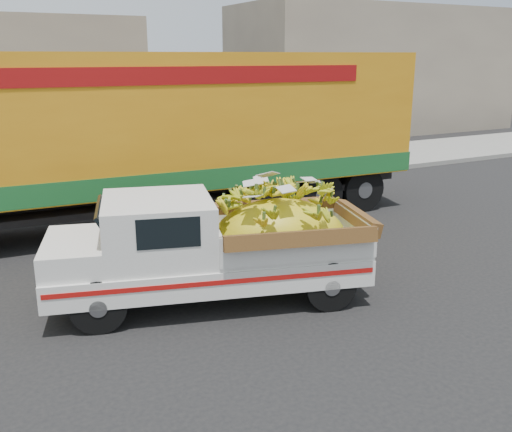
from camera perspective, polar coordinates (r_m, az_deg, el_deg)
ground at (r=10.34m, az=4.38°, el=-5.45°), size 100.00×100.00×0.00m
curb at (r=15.91m, az=-8.07°, el=2.33°), size 60.00×0.25×0.15m
sidewalk at (r=17.85m, az=-10.39°, el=3.68°), size 60.00×4.00×0.14m
building_right at (r=30.41m, az=11.63°, el=14.10°), size 14.00×6.00×6.00m
pickup_truck at (r=8.89m, az=-2.39°, el=-2.76°), size 5.12×2.97×1.69m
semi_trailer at (r=12.91m, az=-9.24°, el=8.40°), size 12.03×3.11×3.80m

